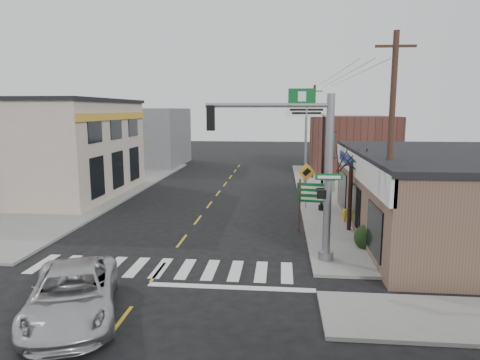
# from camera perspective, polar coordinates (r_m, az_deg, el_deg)

# --- Properties ---
(ground) EXTENTS (140.00, 140.00, 0.00)m
(ground) POSITION_cam_1_polar(r_m,az_deg,el_deg) (17.35, -10.85, -11.94)
(ground) COLOR black
(ground) RESTS_ON ground
(sidewalk_right) EXTENTS (6.00, 38.00, 0.13)m
(sidewalk_right) POSITION_cam_1_polar(r_m,az_deg,el_deg) (29.46, 13.79, -3.04)
(sidewalk_right) COLOR slate
(sidewalk_right) RESTS_ON ground
(sidewalk_left) EXTENTS (6.00, 38.00, 0.13)m
(sidewalk_left) POSITION_cam_1_polar(r_m,az_deg,el_deg) (32.21, -19.80, -2.28)
(sidewalk_left) COLOR slate
(sidewalk_left) RESTS_ON ground
(center_line) EXTENTS (0.12, 56.00, 0.01)m
(center_line) POSITION_cam_1_polar(r_m,az_deg,el_deg) (24.75, -5.65, -5.31)
(center_line) COLOR gold
(center_line) RESTS_ON ground
(crosswalk) EXTENTS (11.00, 2.20, 0.01)m
(crosswalk) POSITION_cam_1_polar(r_m,az_deg,el_deg) (17.70, -10.48, -11.46)
(crosswalk) COLOR silver
(crosswalk) RESTS_ON ground
(left_building) EXTENTS (12.00, 12.00, 6.80)m
(left_building) POSITION_cam_1_polar(r_m,az_deg,el_deg) (34.51, -25.43, 3.71)
(left_building) COLOR #BFB09F
(left_building) RESTS_ON ground
(bldg_distant_right) EXTENTS (8.00, 10.00, 5.60)m
(bldg_distant_right) POSITION_cam_1_polar(r_m,az_deg,el_deg) (46.20, 14.64, 4.76)
(bldg_distant_right) COLOR #552F27
(bldg_distant_right) RESTS_ON ground
(bldg_distant_left) EXTENTS (9.00, 10.00, 6.40)m
(bldg_distant_left) POSITION_cam_1_polar(r_m,az_deg,el_deg) (50.11, -12.82, 5.63)
(bldg_distant_left) COLOR slate
(bldg_distant_left) RESTS_ON ground
(suv) EXTENTS (4.20, 5.94, 1.50)m
(suv) POSITION_cam_1_polar(r_m,az_deg,el_deg) (14.28, -21.42, -13.97)
(suv) COLOR #B5B7BB
(suv) RESTS_ON ground
(traffic_signal_pole) EXTENTS (5.48, 0.40, 6.94)m
(traffic_signal_pole) POSITION_cam_1_polar(r_m,az_deg,el_deg) (17.35, 9.06, 2.64)
(traffic_signal_pole) COLOR gray
(traffic_signal_pole) RESTS_ON sidewalk_right
(guide_sign) EXTENTS (1.55, 0.13, 2.72)m
(guide_sign) POSITION_cam_1_polar(r_m,az_deg,el_deg) (21.63, 9.64, -2.40)
(guide_sign) COLOR #442B1F
(guide_sign) RESTS_ON sidewalk_right
(fire_hydrant) EXTENTS (0.22, 0.22, 0.71)m
(fire_hydrant) POSITION_cam_1_polar(r_m,az_deg,el_deg) (24.43, 13.76, -4.50)
(fire_hydrant) COLOR gold
(fire_hydrant) RESTS_ON sidewalk_right
(ped_crossing_sign) EXTENTS (1.11, 0.08, 2.86)m
(ped_crossing_sign) POSITION_cam_1_polar(r_m,az_deg,el_deg) (26.88, 8.85, 0.31)
(ped_crossing_sign) COLOR gray
(ped_crossing_sign) RESTS_ON sidewalk_right
(lamp_post) EXTENTS (0.78, 0.61, 6.01)m
(lamp_post) POSITION_cam_1_polar(r_m,az_deg,el_deg) (26.33, 11.13, 3.43)
(lamp_post) COLOR black
(lamp_post) RESTS_ON sidewalk_right
(dance_center_sign) EXTENTS (3.16, 0.20, 6.72)m
(dance_center_sign) POSITION_cam_1_polar(r_m,az_deg,el_deg) (33.74, 8.82, 7.45)
(dance_center_sign) COLOR gray
(dance_center_sign) RESTS_ON sidewalk_right
(bare_tree) EXTENTS (2.51, 2.51, 5.02)m
(bare_tree) POSITION_cam_1_polar(r_m,az_deg,el_deg) (22.15, 14.70, 3.42)
(bare_tree) COLOR black
(bare_tree) RESTS_ON sidewalk_right
(shrub_front) EXTENTS (1.17, 1.17, 0.88)m
(shrub_front) POSITION_cam_1_polar(r_m,az_deg,el_deg) (20.23, 16.59, -7.36)
(shrub_front) COLOR #1D3813
(shrub_front) RESTS_ON sidewalk_right
(shrub_back) EXTENTS (1.01, 1.01, 0.76)m
(shrub_back) POSITION_cam_1_polar(r_m,az_deg,el_deg) (22.59, 16.39, -5.76)
(shrub_back) COLOR black
(shrub_back) RESTS_ON sidewalk_right
(utility_pole_near) EXTENTS (1.60, 0.24, 9.19)m
(utility_pole_near) POSITION_cam_1_polar(r_m,az_deg,el_deg) (18.55, 19.40, 4.48)
(utility_pole_near) COLOR #473624
(utility_pole_near) RESTS_ON sidewalk_right
(utility_pole_far) EXTENTS (1.44, 0.22, 8.29)m
(utility_pole_far) POSITION_cam_1_polar(r_m,az_deg,el_deg) (39.17, 9.78, 6.48)
(utility_pole_far) COLOR #3D2620
(utility_pole_far) RESTS_ON sidewalk_right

